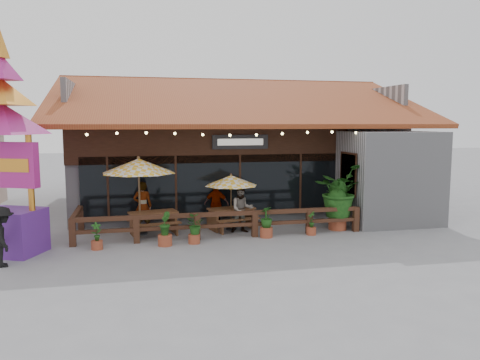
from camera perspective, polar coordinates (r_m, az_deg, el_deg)
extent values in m
plane|color=gray|center=(16.96, 3.02, -6.43)|extent=(100.00, 100.00, 0.00)
cube|color=#AAA9AE|center=(23.40, -1.55, 2.22)|extent=(14.00, 10.00, 4.00)
cube|color=#351C11|center=(18.07, -3.16, 4.65)|extent=(11.00, 0.16, 1.60)
cube|color=black|center=(18.20, -3.12, -0.71)|extent=(10.00, 0.12, 2.40)
cube|color=#EBB76A|center=(18.39, -3.22, -0.63)|extent=(9.80, 0.05, 2.20)
cube|color=#AAA9AE|center=(19.29, 17.72, 0.30)|extent=(3.50, 2.70, 3.60)
cube|color=red|center=(18.29, 13.07, 0.74)|extent=(0.06, 1.20, 1.50)
cube|color=#351C11|center=(18.29, 13.05, 0.74)|extent=(0.04, 1.34, 1.64)
cube|color=brown|center=(19.92, 0.37, 9.76)|extent=(15.50, 7.05, 2.37)
cube|color=brown|center=(26.78, -3.01, 9.01)|extent=(15.50, 7.05, 2.37)
cube|color=brown|center=(23.42, -1.58, 12.07)|extent=(15.50, 0.30, 0.12)
cube|color=#AAA9AE|center=(23.05, -19.11, 8.50)|extent=(0.20, 9.00, 1.80)
cube|color=#AAA9AE|center=(25.61, 14.17, 8.47)|extent=(0.20, 9.00, 1.80)
cube|color=black|center=(18.14, 0.03, 4.67)|extent=(2.20, 0.10, 0.55)
cube|color=silver|center=(18.08, 0.07, 4.66)|extent=(1.80, 0.02, 0.25)
cube|color=#351C11|center=(17.95, -15.80, -1.07)|extent=(0.08, 0.08, 2.40)
cube|color=#351C11|center=(17.98, -7.82, -0.86)|extent=(0.08, 0.08, 2.40)
cube|color=#351C11|center=(18.35, -0.01, -0.64)|extent=(0.08, 0.08, 2.40)
cube|color=#351C11|center=(19.04, 7.35, -0.42)|extent=(0.08, 0.08, 2.40)
sphere|color=#E7D47F|center=(16.06, -18.18, 5.28)|extent=(0.09, 0.09, 0.09)
sphere|color=#E7D47F|center=(15.99, -14.78, 5.53)|extent=(0.09, 0.09, 0.09)
sphere|color=#E7D47F|center=(15.98, -11.36, 5.66)|extent=(0.09, 0.09, 0.09)
sphere|color=#E7D47F|center=(16.03, -7.94, 5.63)|extent=(0.09, 0.09, 0.09)
sphere|color=#E7D47F|center=(16.14, -4.56, 5.53)|extent=(0.09, 0.09, 0.09)
sphere|color=#E7D47F|center=(16.30, -1.24, 5.47)|extent=(0.09, 0.09, 0.09)
sphere|color=#E7D47F|center=(16.51, 2.01, 5.52)|extent=(0.09, 0.09, 0.09)
sphere|color=#E7D47F|center=(16.77, 5.17, 5.65)|extent=(0.09, 0.09, 0.09)
sphere|color=#E7D47F|center=(17.08, 8.23, 5.76)|extent=(0.09, 0.09, 0.09)
sphere|color=#E7D47F|center=(17.44, 11.16, 5.76)|extent=(0.09, 0.09, 0.09)
sphere|color=#E7D47F|center=(17.84, 13.97, 5.62)|extent=(0.09, 0.09, 0.09)
cube|color=#48271A|center=(15.91, -19.76, -6.06)|extent=(0.20, 0.20, 0.90)
cube|color=#48271A|center=(15.78, -12.50, -5.92)|extent=(0.20, 0.20, 0.90)
cube|color=#48271A|center=(15.90, -5.24, -5.69)|extent=(0.20, 0.20, 0.90)
cube|color=#48271A|center=(16.26, 1.80, -5.38)|extent=(0.20, 0.20, 0.90)
cube|color=#48271A|center=(16.86, 8.42, -5.01)|extent=(0.20, 0.20, 0.90)
cube|color=#48271A|center=(17.58, 13.93, -4.65)|extent=(0.20, 0.20, 0.90)
cube|color=#48271A|center=(15.95, -2.04, -4.15)|extent=(9.80, 0.16, 0.14)
cube|color=#48271A|center=(16.03, -2.03, -5.56)|extent=(9.80, 0.12, 0.12)
cube|color=#48271A|center=(17.05, -19.29, -3.82)|extent=(0.16, 2.50, 0.14)
cube|color=#48271A|center=(18.24, -18.83, -4.40)|extent=(0.20, 0.20, 0.90)
cylinder|color=brown|center=(16.85, -12.16, -2.14)|extent=(0.07, 0.07, 2.61)
cone|color=yellow|center=(16.71, -12.26, 1.71)|extent=(3.29, 3.29, 0.51)
sphere|color=brown|center=(16.69, -12.28, 2.68)|extent=(0.11, 0.11, 0.11)
cylinder|color=black|center=(17.09, -12.05, -6.35)|extent=(0.50, 0.50, 0.07)
cylinder|color=brown|center=(17.22, -1.09, -2.88)|extent=(0.05, 0.05, 1.97)
cone|color=yellow|center=(17.10, -1.10, -0.05)|extent=(2.09, 2.09, 0.38)
sphere|color=brown|center=(17.07, -1.10, 0.66)|extent=(0.09, 0.09, 0.09)
cylinder|color=black|center=(17.41, -1.09, -5.98)|extent=(0.38, 0.38, 0.05)
cube|color=brown|center=(16.90, -10.55, -3.92)|extent=(1.79, 1.10, 0.06)
cube|color=brown|center=(16.82, -12.94, -5.37)|extent=(0.23, 0.73, 0.77)
cube|color=brown|center=(17.16, -8.15, -5.02)|extent=(0.23, 0.73, 0.77)
cube|color=brown|center=(16.41, -10.04, -5.34)|extent=(1.69, 0.63, 0.05)
cube|color=brown|center=(17.50, -10.98, -4.60)|extent=(1.69, 0.63, 0.05)
cube|color=brown|center=(17.35, -1.05, -3.51)|extent=(1.81, 1.18, 0.06)
cube|color=brown|center=(17.12, -3.25, -4.98)|extent=(0.27, 0.73, 0.77)
cube|color=brown|center=(17.75, 1.08, -4.54)|extent=(0.27, 0.73, 0.77)
cube|color=brown|center=(16.91, -0.19, -4.87)|extent=(1.69, 0.70, 0.05)
cube|color=brown|center=(17.92, -1.86, -4.20)|extent=(1.69, 0.70, 0.05)
cube|color=#5D268D|center=(15.76, -26.22, -5.66)|extent=(2.19, 1.96, 1.35)
cube|color=#B1207E|center=(15.47, -26.62, 1.67)|extent=(1.96, 1.07, 1.35)
cube|color=orange|center=(15.32, -26.76, 1.62)|extent=(1.45, 0.66, 0.39)
cylinder|color=orange|center=(15.32, -23.72, 0.93)|extent=(0.18, 0.18, 2.25)
pyramid|color=#B1207E|center=(15.43, -26.98, 8.32)|extent=(3.55, 3.55, 0.90)
pyramid|color=orange|center=(15.48, -27.13, 11.02)|extent=(2.52, 2.52, 0.79)
cylinder|color=#974329|center=(17.77, 11.79, -5.15)|extent=(0.66, 0.66, 0.48)
imported|color=#245819|center=(17.56, 11.88, -1.22)|extent=(2.35, 2.34, 1.98)
sphere|color=#245819|center=(17.59, 12.49, -2.46)|extent=(0.66, 0.66, 0.66)
sphere|color=#245819|center=(17.67, 11.28, -1.66)|extent=(0.57, 0.57, 0.57)
imported|color=#351C11|center=(17.43, -11.78, -3.14)|extent=(0.70, 0.49, 1.83)
imported|color=#351C11|center=(16.80, 0.23, -3.57)|extent=(0.85, 0.67, 1.71)
imported|color=#351C11|center=(18.06, -2.87, -2.94)|extent=(1.05, 0.77, 1.65)
imported|color=black|center=(14.42, -26.96, -6.17)|extent=(0.94, 1.22, 1.67)
cylinder|color=#974329|center=(15.38, -17.04, -7.59)|extent=(0.35, 0.35, 0.28)
imported|color=#245819|center=(15.28, -17.09, -6.02)|extent=(0.36, 0.30, 0.58)
cylinder|color=#974329|center=(15.33, -9.12, -7.25)|extent=(0.45, 0.45, 0.36)
imported|color=#245819|center=(15.21, -9.16, -5.23)|extent=(0.35, 0.43, 0.75)
cylinder|color=#974329|center=(15.50, -5.62, -7.15)|extent=(0.38, 0.38, 0.31)
imported|color=#245819|center=(15.39, -5.64, -5.46)|extent=(0.75, 0.72, 0.63)
cylinder|color=#974329|center=(16.25, 3.23, -6.38)|extent=(0.44, 0.44, 0.35)
imported|color=#245819|center=(16.14, 3.24, -4.53)|extent=(0.54, 0.54, 0.72)
cylinder|color=#974329|center=(16.78, 8.68, -6.16)|extent=(0.34, 0.34, 0.28)
imported|color=#245819|center=(16.69, 8.70, -4.75)|extent=(0.25, 0.33, 0.57)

